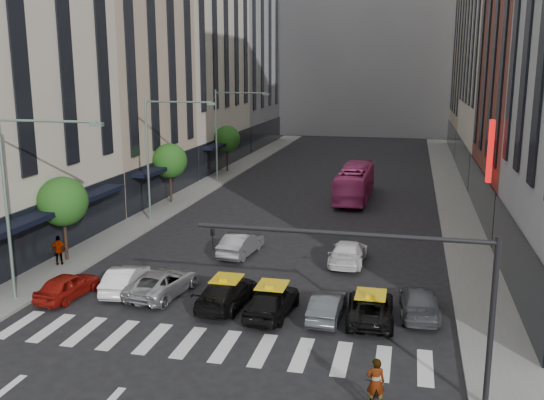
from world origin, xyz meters
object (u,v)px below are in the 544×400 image
Objects in this scene: streetlamp_mid at (159,143)px; car_white_front at (126,279)px; taxi_center at (272,301)px; pedestrian_far at (59,250)px; streetlamp_near at (22,183)px; motorcycle at (375,400)px; streetlamp_far at (226,123)px; bus at (355,183)px; car_red at (68,286)px; taxi_left at (227,292)px.

streetlamp_mid is 2.24× the size of car_white_front.
taxi_center is 2.49× the size of pedestrian_far.
taxi_center is (11.81, 1.03, -5.17)m from streetlamp_near.
car_white_front is 2.26× the size of motorcycle.
pedestrian_far reaches higher than car_white_front.
streetlamp_far is at bearing -122.36° from pedestrian_far.
taxi_center is at bearing -64.11° from motorcycle.
bus reaches higher than pedestrian_far.
streetlamp_far is 2.38× the size of car_red.
streetlamp_far is 30.36m from car_white_front.
streetlamp_mid is at bearing -90.00° from streetlamp_far.
taxi_center is at bearing 170.06° from taxi_left.
car_white_front is at bearing -82.66° from streetlamp_far.
streetlamp_near is 5.52m from car_red.
car_red is at bearing 24.90° from car_white_front.
pedestrian_far is (-3.06, 4.18, 0.36)m from car_red.
streetlamp_far is 42.00m from motorcycle.
pedestrian_far is at bearing -47.18° from car_red.
car_red is at bearing -84.61° from streetlamp_mid.
streetlamp_far is 0.86× the size of bus.
taxi_center is at bearing 88.06° from bus.
bus reaches higher than taxi_left.
streetlamp_mid is 1.91× the size of taxi_left.
motorcycle is (3.84, -33.29, -0.99)m from bus.
pedestrian_far is at bearing -40.90° from motorcycle.
pedestrian_far is (-1.63, 5.05, -4.89)m from streetlamp_near.
streetlamp_far reaches higher than taxi_left.
pedestrian_far is at bearing -11.85° from taxi_left.
pedestrian_far is at bearing 107.87° from streetlamp_near.
taxi_left is at bearing -167.62° from car_red.
motorcycle is at bearing -19.64° from streetlamp_near.
streetlamp_near is at bearing 37.86° from car_red.
streetlamp_far is at bearing 90.00° from streetlamp_near.
taxi_left is 11.58m from pedestrian_far.
motorcycle is at bearing -65.99° from streetlamp_far.
pedestrian_far is at bearing -33.16° from car_white_front.
streetlamp_mid is 1.00× the size of streetlamp_far.
pedestrian_far is (-18.57, 11.09, 0.54)m from motorcycle.
streetlamp_mid is 16.00m from streetlamp_far.
bus is at bearing 64.30° from streetlamp_near.
bus is at bearing -152.49° from pedestrian_far.
car_red is 16.99m from motorcycle.
streetlamp_far reaches higher than motorcycle.
streetlamp_mid is 17.94m from taxi_left.
motorcycle is (16.94, -22.05, -5.44)m from streetlamp_mid.
streetlamp_near reaches higher than taxi_center.
taxi_left is at bearing 166.43° from car_white_front.
car_white_front is 26.58m from bus.
streetlamp_mid reaches higher than bus.
streetlamp_far is at bearing -67.59° from taxi_left.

